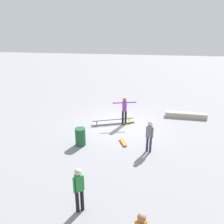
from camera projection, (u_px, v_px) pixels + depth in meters
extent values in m
plane|color=gray|center=(121.00, 125.00, 14.18)|extent=(60.00, 60.00, 0.00)
cube|color=black|center=(113.00, 124.00, 14.21)|extent=(2.59, 1.14, 0.01)
cylinder|color=#47474C|center=(129.00, 121.00, 14.35)|extent=(0.04, 0.04, 0.30)
cylinder|color=#47474C|center=(97.00, 123.00, 13.97)|extent=(0.04, 0.04, 0.30)
cylinder|color=#47474C|center=(113.00, 120.00, 14.10)|extent=(2.37, 0.90, 0.05)
cube|color=#B2A893|center=(186.00, 115.00, 15.12)|extent=(2.61, 0.54, 0.34)
cylinder|color=black|center=(126.00, 118.00, 14.04)|extent=(0.15, 0.15, 0.87)
cylinder|color=black|center=(123.00, 118.00, 14.02)|extent=(0.15, 0.15, 0.87)
cube|color=purple|center=(124.00, 106.00, 13.76)|extent=(0.27, 0.25, 0.61)
sphere|color=brown|center=(125.00, 99.00, 13.60)|extent=(0.23, 0.23, 0.23)
cylinder|color=purple|center=(131.00, 102.00, 13.71)|extent=(0.58, 0.22, 0.08)
cylinder|color=purple|center=(118.00, 103.00, 13.63)|extent=(0.58, 0.22, 0.08)
cube|color=yellow|center=(128.00, 122.00, 14.33)|extent=(0.73, 0.68, 0.02)
cylinder|color=white|center=(125.00, 125.00, 14.12)|extent=(0.06, 0.06, 0.05)
cylinder|color=white|center=(123.00, 123.00, 14.29)|extent=(0.06, 0.06, 0.05)
cylinder|color=white|center=(133.00, 122.00, 14.40)|extent=(0.06, 0.06, 0.05)
cylinder|color=white|center=(130.00, 121.00, 14.58)|extent=(0.06, 0.06, 0.05)
sphere|color=#A87A56|center=(142.00, 217.00, 5.60)|extent=(0.22, 0.22, 0.22)
cylinder|color=black|center=(82.00, 200.00, 7.70)|extent=(0.17, 0.17, 0.84)
cylinder|color=black|center=(77.00, 201.00, 7.63)|extent=(0.17, 0.17, 0.84)
cube|color=#2D8C42|center=(79.00, 183.00, 7.40)|extent=(0.29, 0.28, 0.59)
sphere|color=beige|center=(78.00, 172.00, 7.25)|extent=(0.23, 0.23, 0.23)
cylinder|color=#2D8C42|center=(83.00, 183.00, 7.49)|extent=(0.11, 0.11, 0.56)
cylinder|color=#2D8C42|center=(74.00, 185.00, 7.36)|extent=(0.11, 0.11, 0.56)
cylinder|color=#2D3351|center=(150.00, 144.00, 11.12)|extent=(0.14, 0.14, 0.81)
cylinder|color=#2D3351|center=(147.00, 144.00, 11.18)|extent=(0.14, 0.14, 0.81)
cube|color=slate|center=(150.00, 131.00, 10.90)|extent=(0.25, 0.23, 0.57)
sphere|color=beige|center=(150.00, 123.00, 10.75)|extent=(0.22, 0.22, 0.22)
cylinder|color=slate|center=(153.00, 133.00, 10.87)|extent=(0.09, 0.09, 0.54)
cylinder|color=slate|center=(147.00, 132.00, 10.97)|extent=(0.09, 0.09, 0.54)
cube|color=orange|center=(123.00, 142.00, 12.03)|extent=(0.50, 0.81, 0.02)
cylinder|color=white|center=(119.00, 141.00, 12.26)|extent=(0.05, 0.06, 0.05)
cylinder|color=white|center=(124.00, 140.00, 12.32)|extent=(0.05, 0.06, 0.05)
cylinder|color=white|center=(123.00, 146.00, 11.77)|extent=(0.05, 0.06, 0.05)
cylinder|color=white|center=(127.00, 145.00, 11.83)|extent=(0.05, 0.06, 0.05)
cylinder|color=#1E592D|center=(80.00, 137.00, 11.74)|extent=(0.52, 0.52, 0.91)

